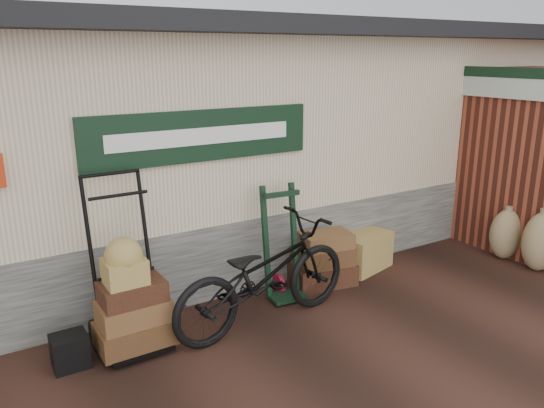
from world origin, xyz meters
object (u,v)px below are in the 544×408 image
Objects in this scene: black_trunk at (70,351)px; bicycle at (264,269)px; wicker_hamper at (363,251)px; porter_trolley at (124,261)px; suitcase_stack at (323,258)px; green_barrow at (282,243)px.

bicycle is (1.93, -0.26, 0.48)m from black_trunk.
porter_trolley is at bearing -176.02° from wicker_hamper.
suitcase_stack is 0.77m from wicker_hamper.
bicycle reaches higher than black_trunk.
bicycle is at bearing -132.26° from green_barrow.
black_trunk is at bearing 76.20° from bicycle.
porter_trolley is at bearing -177.48° from suitcase_stack.
suitcase_stack is at bearing -72.69° from bicycle.
porter_trolley is 5.50× the size of black_trunk.
porter_trolley is at bearing -171.70° from green_barrow.
suitcase_stack is 2.41× the size of black_trunk.
bicycle is (-1.92, -0.62, 0.39)m from wicker_hamper.
wicker_hamper is 2.35× the size of black_trunk.
wicker_hamper is at bearing 3.08° from porter_trolley.
black_trunk is at bearing -175.47° from suitcase_stack.
suitcase_stack is 3.11m from black_trunk.
wicker_hamper is (0.76, 0.12, -0.10)m from suitcase_stack.
porter_trolley is 2.34× the size of wicker_hamper.
green_barrow is 0.72m from bicycle.
porter_trolley reaches higher than black_trunk.
porter_trolley reaches higher than green_barrow.
green_barrow is at bearing -174.38° from wicker_hamper.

